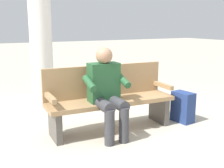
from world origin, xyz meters
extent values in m
plane|color=#B7AD99|center=(0.00, 0.00, 0.00)|extent=(40.00, 40.00, 0.00)
cube|color=#9E7A51|center=(0.00, 0.00, 0.42)|extent=(1.82, 0.57, 0.06)
cube|color=#9E7A51|center=(-0.01, -0.21, 0.68)|extent=(1.80, 0.14, 0.45)
cube|color=#9E7A51|center=(-0.85, 0.04, 0.57)|extent=(0.08, 0.48, 0.06)
cube|color=#9E7A51|center=(0.85, -0.04, 0.57)|extent=(0.08, 0.48, 0.06)
cube|color=#4C4742|center=(-0.80, 0.04, 0.20)|extent=(0.10, 0.44, 0.39)
cube|color=#4C4742|center=(0.80, -0.04, 0.20)|extent=(0.10, 0.44, 0.39)
cube|color=#23512D|center=(0.14, 0.04, 0.71)|extent=(0.41, 0.24, 0.52)
sphere|color=#A87A5B|center=(0.14, 0.06, 1.07)|extent=(0.22, 0.22, 0.22)
cylinder|color=#38383D|center=(0.05, 0.26, 0.47)|extent=(0.17, 0.43, 0.15)
cylinder|color=#38383D|center=(0.25, 0.25, 0.47)|extent=(0.17, 0.43, 0.15)
cylinder|color=#38383D|center=(0.06, 0.45, 0.23)|extent=(0.13, 0.13, 0.45)
cylinder|color=#38383D|center=(0.26, 0.44, 0.23)|extent=(0.13, 0.13, 0.45)
cylinder|color=#23512D|center=(-0.10, 0.15, 0.74)|extent=(0.11, 0.32, 0.18)
cylinder|color=#23512D|center=(0.38, 0.13, 0.74)|extent=(0.11, 0.32, 0.18)
cube|color=navy|center=(-1.13, 0.21, 0.23)|extent=(0.24, 0.35, 0.46)
cube|color=navy|center=(-1.24, 0.19, 0.16)|extent=(0.07, 0.23, 0.21)
cylinder|color=silver|center=(0.36, -2.27, 1.79)|extent=(0.44, 0.44, 3.58)
camera|label=1|loc=(1.79, 3.35, 1.47)|focal=45.51mm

